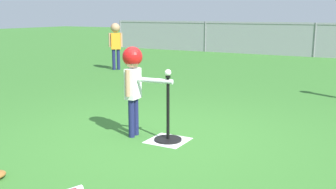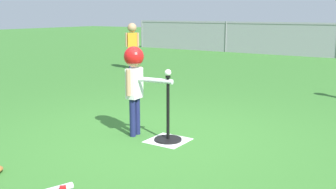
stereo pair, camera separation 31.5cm
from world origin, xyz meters
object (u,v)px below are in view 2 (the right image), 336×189
at_px(batting_tee, 168,130).
at_px(baseball_on_tee, 168,73).
at_px(batter_child, 135,73).
at_px(fielder_near_left, 132,40).

relative_size(batting_tee, baseball_on_tee, 10.33).
height_order(batter_child, fielder_near_left, fielder_near_left).
bearing_deg(fielder_near_left, batter_child, -51.21).
height_order(baseball_on_tee, fielder_near_left, fielder_near_left).
distance_m(batting_tee, fielder_near_left, 6.11).
bearing_deg(batter_child, fielder_near_left, 128.79).
xyz_separation_m(baseball_on_tee, batter_child, (-0.44, -0.04, -0.03)).
height_order(batting_tee, fielder_near_left, fielder_near_left).
relative_size(baseball_on_tee, batter_child, 0.07).
bearing_deg(baseball_on_tee, fielder_near_left, 132.29).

